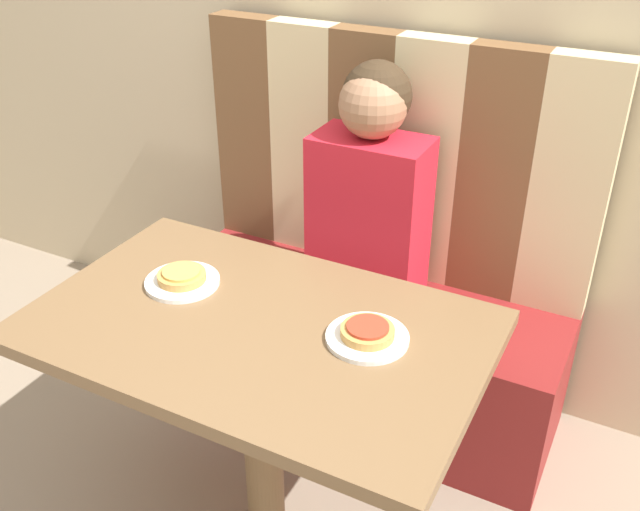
% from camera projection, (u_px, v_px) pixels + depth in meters
% --- Properties ---
extents(wall_back, '(7.00, 0.05, 2.60)m').
position_uv_depth(wall_back, '(416.00, 0.00, 2.06)').
color(wall_back, '#C6B28E').
rests_on(wall_back, ground_plane).
extents(booth_seat, '(1.27, 0.46, 0.46)m').
position_uv_depth(booth_seat, '(364.00, 348.00, 2.38)').
color(booth_seat, maroon).
rests_on(booth_seat, ground_plane).
extents(booth_backrest, '(1.27, 0.08, 0.77)m').
position_uv_depth(booth_backrest, '(395.00, 158.00, 2.22)').
color(booth_backrest, brown).
rests_on(booth_backrest, booth_seat).
extents(dining_table, '(1.05, 0.66, 0.74)m').
position_uv_depth(dining_table, '(258.00, 357.00, 1.69)').
color(dining_table, brown).
rests_on(dining_table, ground_plane).
extents(person, '(0.34, 0.22, 0.73)m').
position_uv_depth(person, '(371.00, 184.00, 2.08)').
color(person, red).
rests_on(person, booth_seat).
extents(plate_left, '(0.19, 0.19, 0.01)m').
position_uv_depth(plate_left, '(182.00, 282.00, 1.78)').
color(plate_left, white).
rests_on(plate_left, dining_table).
extents(plate_right, '(0.19, 0.19, 0.01)m').
position_uv_depth(plate_right, '(367.00, 338.00, 1.58)').
color(plate_right, white).
rests_on(plate_right, dining_table).
extents(pizza_left, '(0.12, 0.12, 0.03)m').
position_uv_depth(pizza_left, '(182.00, 276.00, 1.77)').
color(pizza_left, '#C68E47').
rests_on(pizza_left, plate_left).
extents(pizza_right, '(0.12, 0.12, 0.03)m').
position_uv_depth(pizza_right, '(368.00, 331.00, 1.57)').
color(pizza_right, '#C68E47').
rests_on(pizza_right, plate_right).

